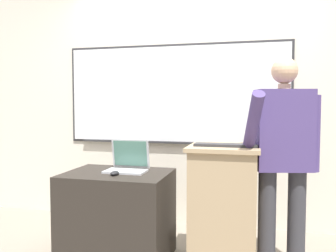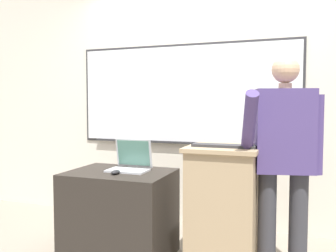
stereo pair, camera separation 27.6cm
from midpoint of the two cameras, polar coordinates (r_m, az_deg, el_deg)
back_wall at (r=3.80m, az=1.21°, el=5.77°), size 6.40×0.17×2.85m
lectern_podium at (r=2.79m, az=6.13°, el=-12.91°), size 0.53×0.54×0.96m
side_desk at (r=3.05m, az=-10.72°, el=-13.99°), size 0.84×0.63×0.72m
person_presenter at (r=2.69m, az=15.22°, el=-4.11°), size 0.57×0.59×1.61m
laptop at (r=3.00m, az=-9.05°, el=-5.71°), size 0.33×0.25×0.26m
wireless_keyboard at (r=2.63m, az=6.27°, el=-3.08°), size 0.46×0.13×0.02m
computer_mouse_by_laptop at (r=2.84m, az=-11.35°, el=-7.46°), size 0.06×0.10×0.03m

